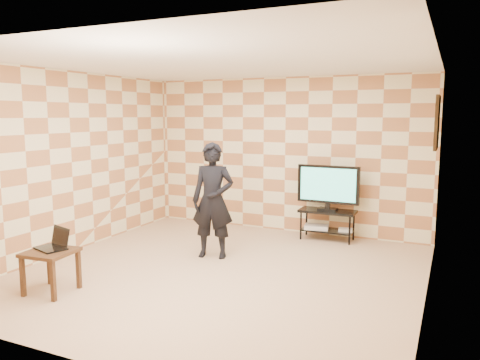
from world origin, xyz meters
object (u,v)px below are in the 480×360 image
side_table (50,258)px  tv_stand (327,218)px  tv (328,185)px  person (213,200)px

side_table → tv_stand: bearing=57.2°
tv_stand → side_table: bearing=-122.8°
tv → person: bearing=-128.3°
tv_stand → person: size_ratio=0.55×
person → side_table: bearing=-131.4°
tv → person: 2.06m
tv_stand → tv: size_ratio=0.90×
tv_stand → person: (-1.27, -1.61, 0.47)m
tv → side_table: size_ratio=1.84×
side_table → person: person is taller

